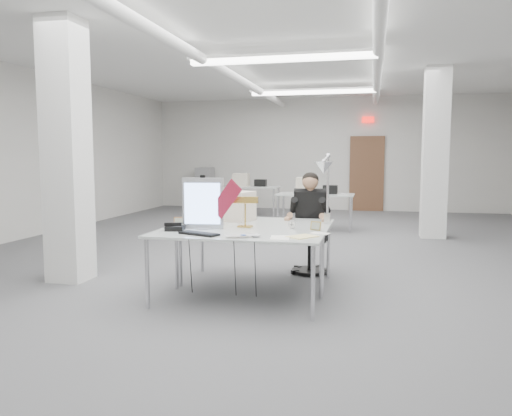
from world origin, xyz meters
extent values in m
cube|color=#515153|center=(0.00, 0.00, -0.01)|extent=(10.00, 14.00, 0.02)
cube|color=white|center=(0.00, 0.00, 3.21)|extent=(10.00, 14.00, 0.02)
cube|color=silver|center=(0.00, 7.01, 1.60)|extent=(10.00, 0.02, 3.20)
cube|color=white|center=(-2.30, -2.00, 1.60)|extent=(0.45, 0.45, 3.20)
cube|color=white|center=(2.50, 2.50, 1.60)|extent=(0.45, 0.45, 3.20)
cube|color=brown|center=(1.20, 6.94, 1.05)|extent=(0.95, 0.08, 2.10)
cube|color=red|center=(1.20, 6.90, 2.55)|extent=(0.32, 0.06, 0.16)
cylinder|color=silver|center=(-1.20, 0.00, 3.02)|extent=(0.16, 13.60, 0.16)
cylinder|color=silver|center=(1.40, 0.00, 3.02)|extent=(0.16, 13.60, 0.16)
cube|color=white|center=(0.00, 0.00, 2.98)|extent=(2.80, 0.14, 0.08)
cube|color=white|center=(0.00, 4.00, 2.98)|extent=(2.80, 0.14, 0.08)
cube|color=silver|center=(0.00, -2.50, 0.74)|extent=(1.80, 0.90, 0.02)
cube|color=silver|center=(0.00, -1.60, 0.74)|extent=(1.80, 0.90, 0.02)
cube|color=silver|center=(0.20, 3.00, 0.74)|extent=(1.60, 0.80, 0.02)
cube|color=silver|center=(-1.80, 5.20, 0.74)|extent=(1.60, 0.80, 0.02)
cube|color=gray|center=(-3.50, 6.65, 0.60)|extent=(0.45, 0.55, 1.20)
cube|color=#ADAEB2|center=(-0.44, -2.31, 1.04)|extent=(0.45, 0.10, 0.56)
cube|color=maroon|center=(-0.16, -2.34, 1.09)|extent=(0.39, 0.14, 0.44)
cube|color=black|center=(-0.34, -2.72, 0.77)|extent=(0.46, 0.29, 0.02)
imported|color=silver|center=(0.15, -2.81, 0.77)|extent=(0.40, 0.35, 0.03)
ellipsoid|color=#ADACB1|center=(0.26, -2.75, 0.77)|extent=(0.09, 0.07, 0.03)
cube|color=black|center=(-0.69, -2.50, 0.78)|extent=(0.23, 0.21, 0.05)
cube|color=#966440|center=(-0.78, -2.15, 0.81)|extent=(0.13, 0.06, 0.10)
cube|color=#A58B47|center=(0.78, -2.15, 0.80)|extent=(0.13, 0.08, 0.10)
cylinder|color=silver|center=(0.51, -2.08, 0.81)|extent=(0.10, 0.04, 0.09)
cube|color=white|center=(0.49, -2.72, 0.76)|extent=(0.22, 0.29, 0.01)
cube|color=#EDDA8D|center=(0.70, -2.62, 0.76)|extent=(0.33, 0.34, 0.01)
cube|color=white|center=(0.85, -2.36, 0.76)|extent=(0.22, 0.18, 0.01)
cube|color=beige|center=(-0.27, -1.56, 0.94)|extent=(0.46, 0.45, 0.36)
camera|label=1|loc=(1.36, -7.46, 1.55)|focal=35.00mm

